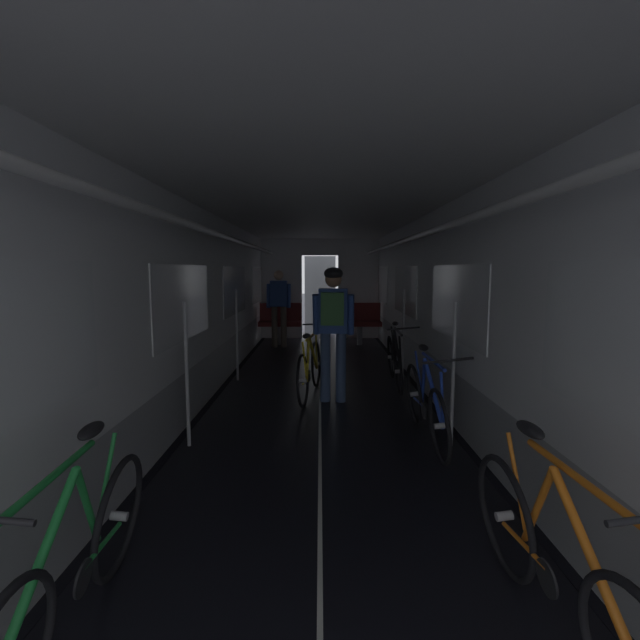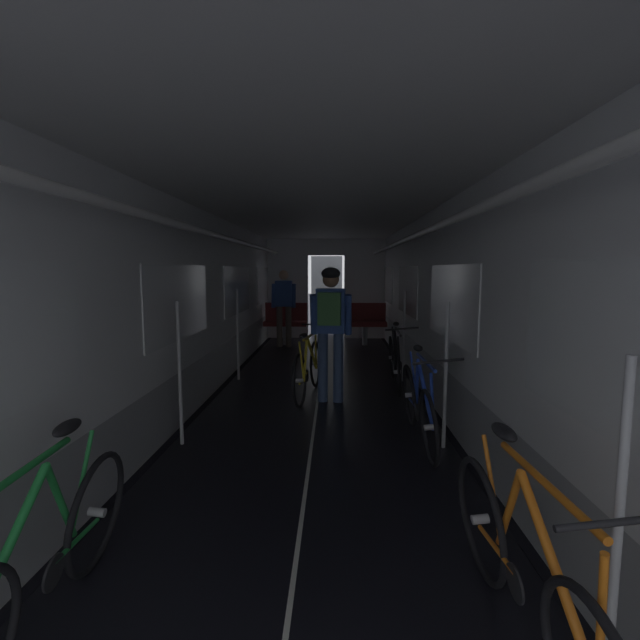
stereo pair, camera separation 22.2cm
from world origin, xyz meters
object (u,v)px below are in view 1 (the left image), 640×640
bench_seat_far_left (280,320)px  bicycle_green (73,567)px  bicycle_orange (556,567)px  bicycle_black (395,360)px  person_standing_near_bench (279,303)px  bicycle_yellow_in_aisle (310,368)px  bench_seat_far_right (359,320)px  person_cyclist_aisle (333,319)px  bicycle_blue (426,403)px

bench_seat_far_left → bicycle_green: 8.31m
bicycle_green → bicycle_orange: 2.15m
bench_seat_far_left → bicycle_green: (-0.20, -8.31, -0.19)m
bicycle_black → person_standing_near_bench: bearing=120.9°
bicycle_orange → bicycle_green: bearing=180.0°
bench_seat_far_left → bicycle_yellow_in_aisle: bearing=-79.8°
bicycle_orange → bicycle_black: bearing=89.5°
bench_seat_far_right → bicycle_black: bearing=-87.0°
bicycle_black → bench_seat_far_left: bearing=118.3°
bench_seat_far_left → person_standing_near_bench: bearing=-89.6°
bench_seat_far_right → bicycle_orange: size_ratio=0.58×
bicycle_green → person_cyclist_aisle: 4.06m
bicycle_orange → bicycle_yellow_in_aisle: bicycle_orange is taller
bicycle_green → bicycle_blue: (2.15, 2.47, 0.00)m
bicycle_orange → bicycle_blue: bearing=90.1°
bicycle_black → bicycle_orange: bicycle_orange is taller
bicycle_black → bicycle_orange: bearing=-90.5°
bicycle_green → person_standing_near_bench: 7.95m
bench_seat_far_left → person_standing_near_bench: 0.55m
bench_seat_far_right → bicycle_yellow_in_aisle: size_ratio=0.58×
bicycle_black → bicycle_yellow_in_aisle: bicycle_black is taller
bench_seat_far_left → bench_seat_far_right: size_ratio=1.00×
bench_seat_far_right → bicycle_green: 8.54m
bicycle_orange → person_standing_near_bench: size_ratio=1.00×
bicycle_green → bicycle_black: bicycle_green is taller
person_cyclist_aisle → bicycle_green: bearing=-108.4°
bench_seat_far_left → bicycle_blue: (1.95, -5.83, -0.19)m
bench_seat_far_left → bench_seat_far_right: (1.80, 0.00, 0.00)m
bicycle_blue → person_cyclist_aisle: 1.73m
bicycle_blue → bicycle_yellow_in_aisle: bearing=126.8°
bicycle_orange → bicycle_yellow_in_aisle: 4.23m
bicycle_blue → bench_seat_far_left: bearing=108.5°
bicycle_black → person_standing_near_bench: (-1.99, 3.33, 0.59)m
bicycle_black → bicycle_yellow_in_aisle: 1.34m
bicycle_orange → bicycle_yellow_in_aisle: bearing=106.3°
bicycle_green → bicycle_yellow_in_aisle: bearing=76.6°
bicycle_yellow_in_aisle → bicycle_orange: bearing=-73.7°
person_standing_near_bench → bench_seat_far_left: bearing=90.4°
bicycle_blue → bicycle_orange: 2.47m
bicycle_green → bicycle_black: (2.19, 4.60, 0.00)m
person_standing_near_bench → person_cyclist_aisle: bearing=-75.5°
bench_seat_far_right → person_standing_near_bench: person_standing_near_bench is taller
bench_seat_far_right → person_cyclist_aisle: 4.60m
person_cyclist_aisle → bicycle_orange: bearing=-76.8°
bicycle_black → bicycle_yellow_in_aisle: (-1.23, -0.54, 0.00)m
person_cyclist_aisle → bicycle_yellow_in_aisle: 0.80m
bicycle_green → bicycle_orange: bicycle_green is taller
bench_seat_far_right → bicycle_yellow_in_aisle: bearing=-103.7°
bicycle_blue → bicycle_orange: size_ratio=1.00×
person_cyclist_aisle → bicycle_yellow_in_aisle: bearing=139.0°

